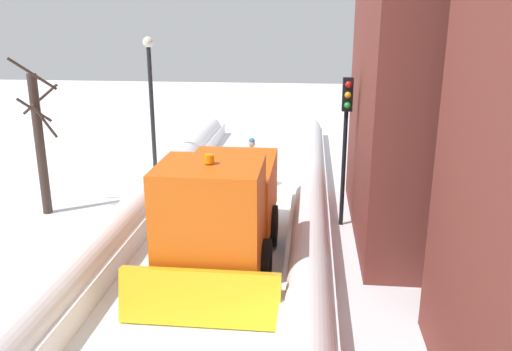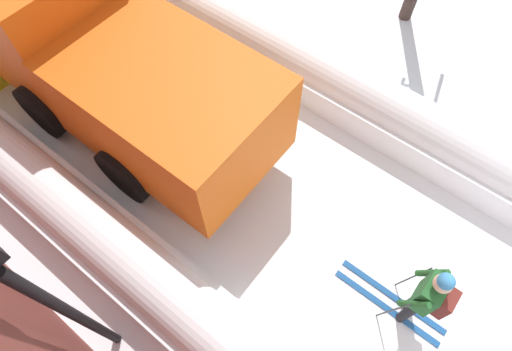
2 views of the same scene
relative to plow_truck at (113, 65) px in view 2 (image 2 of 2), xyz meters
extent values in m
plane|color=white|center=(0.36, 3.30, -1.48)|extent=(80.00, 80.00, 0.00)
cube|color=orange|center=(0.00, -1.32, -0.08)|extent=(2.30, 3.40, 1.60)
cube|color=orange|center=(0.00, 1.38, 0.27)|extent=(2.20, 2.00, 2.30)
cube|color=yellow|center=(0.00, 2.73, -0.93)|extent=(3.20, 0.46, 1.13)
cylinder|color=black|center=(-1.15, 1.08, -0.93)|extent=(0.25, 1.10, 1.10)
cylinder|color=black|center=(1.15, 1.08, -0.93)|extent=(0.25, 1.10, 1.10)
cylinder|color=black|center=(-1.15, -1.12, -0.93)|extent=(0.25, 1.10, 1.10)
cylinder|color=black|center=(1.15, -1.12, -0.93)|extent=(0.25, 1.10, 1.10)
cylinder|color=black|center=(-0.17, -5.98, -1.07)|extent=(0.14, 0.14, 0.82)
cylinder|color=black|center=(0.05, -5.98, -1.07)|extent=(0.14, 0.14, 0.82)
cube|color=#1E5123|center=(-0.06, -5.98, -0.35)|extent=(0.42, 0.26, 0.62)
cube|color=#591E19|center=(-0.06, -6.19, -0.32)|extent=(0.32, 0.16, 0.44)
sphere|color=tan|center=(-0.06, -5.98, 0.12)|extent=(0.24, 0.24, 0.24)
sphere|color=teal|center=(-0.06, -5.98, 0.22)|extent=(0.22, 0.22, 0.22)
cylinder|color=#1E5123|center=(-0.32, -5.88, -0.32)|extent=(0.09, 0.33, 0.56)
cylinder|color=#1E5123|center=(0.20, -5.88, -0.32)|extent=(0.09, 0.33, 0.56)
cube|color=#194C8C|center=(-0.17, -5.73, -1.46)|extent=(0.09, 1.80, 0.03)
cube|color=#194C8C|center=(0.05, -5.73, -1.46)|extent=(0.09, 1.80, 0.03)
cylinder|color=#262628|center=(-0.36, -5.76, -0.88)|extent=(0.02, 0.19, 1.19)
cylinder|color=#262628|center=(0.24, -5.76, -0.88)|extent=(0.02, 0.19, 1.19)
cylinder|color=black|center=(-3.05, -2.79, 0.21)|extent=(0.12, 0.12, 3.38)
camera|label=1|loc=(-2.06, 11.76, 4.37)|focal=36.94mm
camera|label=2|loc=(-2.57, -5.05, 5.24)|focal=29.67mm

